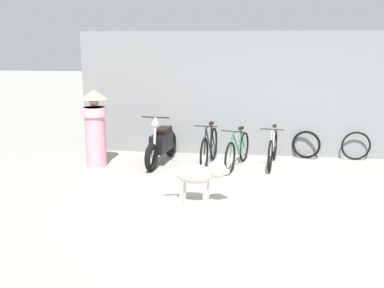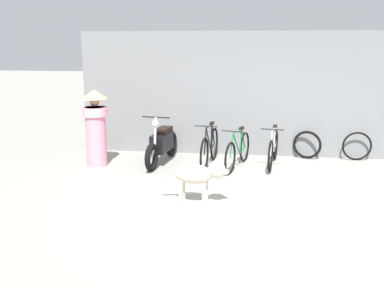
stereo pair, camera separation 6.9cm
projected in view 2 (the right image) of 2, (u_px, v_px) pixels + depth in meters
name	position (u px, v px, depth m)	size (l,w,h in m)	color
ground_plane	(236.00, 200.00, 7.31)	(60.00, 60.00, 0.00)	gray
shop_wall_back	(243.00, 94.00, 9.99)	(7.30, 0.20, 2.74)	slate
bicycle_0	(210.00, 148.00, 9.24)	(0.46, 1.73, 0.91)	black
bicycle_1	(238.00, 151.00, 9.12)	(0.55, 1.60, 0.83)	black
bicycle_2	(273.00, 149.00, 9.25)	(0.46, 1.66, 0.84)	black
motorcycle	(162.00, 144.00, 9.42)	(0.58, 1.82, 1.05)	black
stray_dog	(199.00, 175.00, 7.05)	(1.12, 0.37, 0.70)	beige
person_in_robes	(96.00, 125.00, 9.15)	(0.76, 0.76, 1.58)	pink
spare_tire_left	(357.00, 146.00, 9.66)	(0.63, 0.06, 0.63)	black
spare_tire_right	(307.00, 145.00, 9.80)	(0.61, 0.23, 0.62)	black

